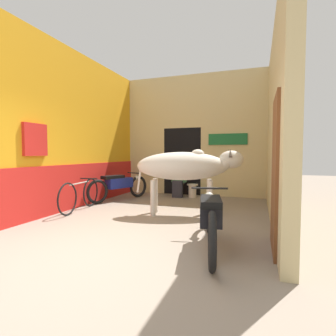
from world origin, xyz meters
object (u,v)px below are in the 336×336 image
at_px(bicycle, 80,195).
at_px(shopkeeper_seated, 179,177).
at_px(motorcycle_near, 210,216).
at_px(motorcycle_far, 119,185).
at_px(plastic_stool, 192,190).
at_px(cow, 187,167).

xyz_separation_m(bicycle, shopkeeper_seated, (1.62, 2.58, 0.24)).
relative_size(motorcycle_near, motorcycle_far, 1.06).
bearing_deg(plastic_stool, motorcycle_near, -72.84).
relative_size(cow, plastic_stool, 5.73).
height_order(bicycle, shopkeeper_seated, shopkeeper_seated).
relative_size(bicycle, shopkeeper_seated, 1.47).
distance_m(motorcycle_far, shopkeeper_seated, 1.81).
bearing_deg(cow, motorcycle_far, 154.61).
height_order(motorcycle_near, bicycle, motorcycle_near).
bearing_deg(motorcycle_far, bicycle, -97.30).
relative_size(shopkeeper_seated, plastic_stool, 2.86).
xyz_separation_m(cow, bicycle, (-2.45, -0.40, -0.68)).
bearing_deg(shopkeeper_seated, bicycle, -122.17).
bearing_deg(motorcycle_far, plastic_stool, 32.38).
relative_size(motorcycle_far, plastic_stool, 4.87).
height_order(bicycle, plastic_stool, bicycle).
bearing_deg(motorcycle_near, cow, 114.59).
distance_m(motorcycle_near, plastic_stool, 4.28).
bearing_deg(bicycle, motorcycle_near, -23.60).
bearing_deg(motorcycle_far, cow, -25.39).
height_order(motorcycle_near, plastic_stool, motorcycle_near).
bearing_deg(shopkeeper_seated, cow, -69.07).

